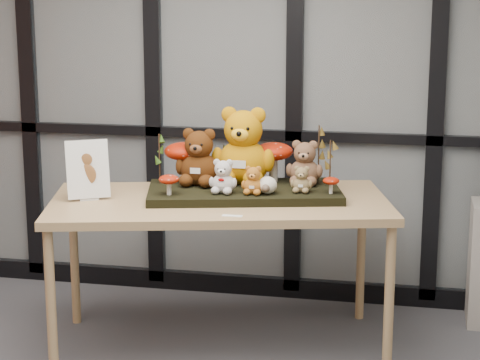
% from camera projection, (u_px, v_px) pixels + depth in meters
% --- Properties ---
extents(room_shell, '(5.00, 5.00, 5.00)m').
position_uv_depth(room_shell, '(60.00, 64.00, 2.96)').
color(room_shell, beige).
rests_on(room_shell, floor).
extents(glass_partition, '(4.90, 0.06, 2.78)m').
position_uv_depth(glass_partition, '(223.00, 75.00, 5.38)').
color(glass_partition, '#2D383F').
rests_on(glass_partition, floor).
extents(display_table, '(1.95, 1.30, 0.84)m').
position_uv_depth(display_table, '(220.00, 211.00, 4.63)').
color(display_table, tan).
rests_on(display_table, floor).
extents(diorama_tray, '(1.12, 0.75, 0.04)m').
position_uv_depth(diorama_tray, '(244.00, 192.00, 4.69)').
color(diorama_tray, black).
rests_on(diorama_tray, display_table).
extents(bear_pooh_yellow, '(0.42, 0.40, 0.47)m').
position_uv_depth(bear_pooh_yellow, '(243.00, 142.00, 4.76)').
color(bear_pooh_yellow, '#CB8307').
rests_on(bear_pooh_yellow, diorama_tray).
extents(bear_brown_medium, '(0.31, 0.29, 0.34)m').
position_uv_depth(bear_brown_medium, '(199.00, 154.00, 4.74)').
color(bear_brown_medium, '#46220A').
rests_on(bear_brown_medium, diorama_tray).
extents(bear_tan_back, '(0.24, 0.23, 0.27)m').
position_uv_depth(bear_tan_back, '(305.00, 160.00, 4.75)').
color(bear_tan_back, brown).
rests_on(bear_tan_back, diorama_tray).
extents(bear_small_yellow, '(0.15, 0.14, 0.17)m').
position_uv_depth(bear_small_yellow, '(253.00, 179.00, 4.53)').
color(bear_small_yellow, '#B1661E').
rests_on(bear_small_yellow, diorama_tray).
extents(bear_white_bow, '(0.18, 0.17, 0.20)m').
position_uv_depth(bear_white_bow, '(223.00, 174.00, 4.55)').
color(bear_white_bow, silver).
rests_on(bear_white_bow, diorama_tray).
extents(bear_beige_small, '(0.14, 0.13, 0.16)m').
position_uv_depth(bear_beige_small, '(302.00, 178.00, 4.57)').
color(bear_beige_small, olive).
rests_on(bear_beige_small, diorama_tray).
extents(plush_cream_hedgehog, '(0.09, 0.09, 0.10)m').
position_uv_depth(plush_cream_hedgehog, '(267.00, 184.00, 4.54)').
color(plush_cream_hedgehog, silver).
rests_on(plush_cream_hedgehog, diorama_tray).
extents(mushroom_back_left, '(0.22, 0.22, 0.24)m').
position_uv_depth(mushroom_back_left, '(184.00, 160.00, 4.83)').
color(mushroom_back_left, '#971804').
rests_on(mushroom_back_left, diorama_tray).
extents(mushroom_back_right, '(0.22, 0.22, 0.24)m').
position_uv_depth(mushroom_back_right, '(274.00, 160.00, 4.83)').
color(mushroom_back_right, '#971804').
rests_on(mushroom_back_right, diorama_tray).
extents(mushroom_front_left, '(0.11, 0.11, 0.12)m').
position_uv_depth(mushroom_front_left, '(169.00, 184.00, 4.52)').
color(mushroom_front_left, '#971804').
rests_on(mushroom_front_left, diorama_tray).
extents(mushroom_front_right, '(0.09, 0.09, 0.10)m').
position_uv_depth(mushroom_front_right, '(331.00, 185.00, 4.55)').
color(mushroom_front_right, '#971804').
rests_on(mushroom_front_right, diorama_tray).
extents(sprig_green_far_left, '(0.05, 0.05, 0.28)m').
position_uv_depth(sprig_green_far_left, '(159.00, 159.00, 4.77)').
color(sprig_green_far_left, '#1A3A0D').
rests_on(sprig_green_far_left, diorama_tray).
extents(sprig_green_mid_left, '(0.05, 0.05, 0.29)m').
position_uv_depth(sprig_green_mid_left, '(186.00, 155.00, 4.82)').
color(sprig_green_mid_left, '#1A3A0D').
rests_on(sprig_green_mid_left, diorama_tray).
extents(sprig_dry_far_right, '(0.05, 0.05, 0.32)m').
position_uv_depth(sprig_dry_far_right, '(319.00, 154.00, 4.77)').
color(sprig_dry_far_right, brown).
rests_on(sprig_dry_far_right, diorama_tray).
extents(sprig_dry_mid_right, '(0.05, 0.05, 0.26)m').
position_uv_depth(sprig_dry_mid_right, '(330.00, 164.00, 4.65)').
color(sprig_dry_mid_right, brown).
rests_on(sprig_dry_mid_right, diorama_tray).
extents(sprig_green_centre, '(0.05, 0.05, 0.20)m').
position_uv_depth(sprig_green_centre, '(224.00, 163.00, 4.85)').
color(sprig_green_centre, '#1A3A0D').
rests_on(sprig_green_centre, diorama_tray).
extents(sign_holder, '(0.23, 0.17, 0.32)m').
position_uv_depth(sign_holder, '(88.00, 172.00, 4.58)').
color(sign_holder, silver).
rests_on(sign_holder, display_table).
extents(label_card, '(0.10, 0.03, 0.00)m').
position_uv_depth(label_card, '(232.00, 216.00, 4.27)').
color(label_card, white).
rests_on(label_card, display_table).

